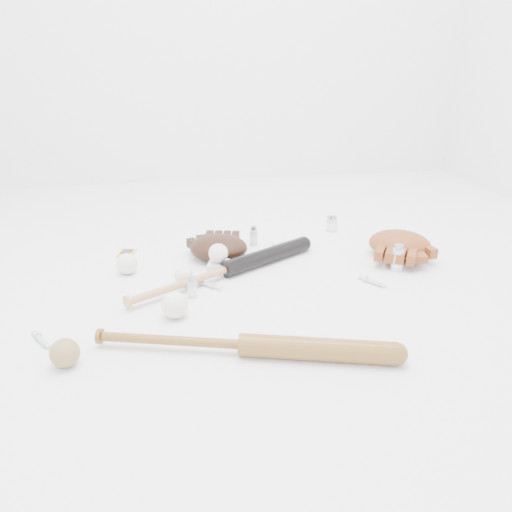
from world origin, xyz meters
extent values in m
plane|color=white|center=(0.00, 0.00, 0.00)|extent=(3.00, 3.00, 0.00)
cube|color=gold|center=(-0.51, 0.33, 0.00)|extent=(0.08, 0.10, 0.00)
cube|color=white|center=(-0.17, 0.09, 0.02)|extent=(0.09, 0.09, 0.04)
sphere|color=white|center=(-0.17, 0.09, 0.08)|extent=(0.07, 0.07, 0.07)
sphere|color=white|center=(-0.30, 0.01, 0.03)|extent=(0.07, 0.07, 0.07)
sphere|color=white|center=(-0.50, 0.14, 0.04)|extent=(0.08, 0.08, 0.08)
sphere|color=white|center=(-0.34, -0.22, 0.04)|extent=(0.08, 0.08, 0.08)
sphere|color=olive|center=(-0.62, -0.42, 0.04)|extent=(0.07, 0.07, 0.07)
cylinder|color=silver|center=(0.37, 0.44, 0.04)|extent=(0.03, 0.03, 0.07)
cylinder|color=silver|center=(0.36, 0.45, 0.04)|extent=(0.03, 0.03, 0.07)
cylinder|color=silver|center=(0.00, 0.34, 0.04)|extent=(0.03, 0.03, 0.08)
cylinder|color=silver|center=(0.47, -0.01, 0.05)|extent=(0.04, 0.04, 0.10)
cylinder|color=silver|center=(-0.28, -0.09, 0.04)|extent=(0.03, 0.03, 0.07)
camera|label=1|loc=(-0.33, -1.55, 0.74)|focal=35.00mm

